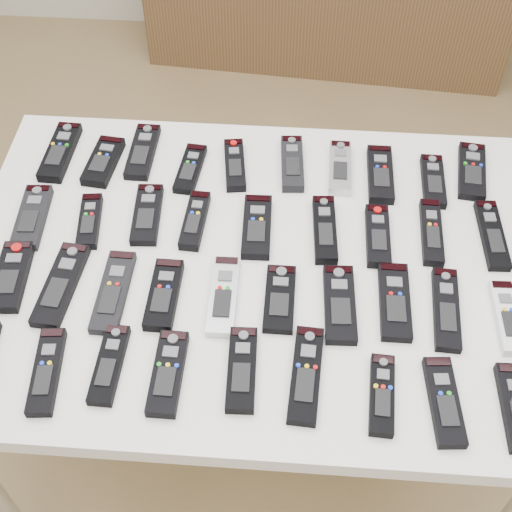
# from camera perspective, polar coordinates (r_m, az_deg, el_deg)

# --- Properties ---
(ground) EXTENTS (4.00, 4.00, 0.00)m
(ground) POSITION_cam_1_polar(r_m,az_deg,el_deg) (2.22, -2.79, -10.95)
(ground) COLOR olive
(ground) RESTS_ON ground
(table) EXTENTS (1.25, 0.88, 0.78)m
(table) POSITION_cam_1_polar(r_m,az_deg,el_deg) (1.55, 0.00, -1.83)
(table) COLOR white
(table) RESTS_ON ground
(remote_0) EXTENTS (0.06, 0.19, 0.02)m
(remote_0) POSITION_cam_1_polar(r_m,az_deg,el_deg) (1.79, -15.40, 8.03)
(remote_0) COLOR black
(remote_0) RESTS_ON table
(remote_1) EXTENTS (0.08, 0.16, 0.02)m
(remote_1) POSITION_cam_1_polar(r_m,az_deg,el_deg) (1.74, -12.12, 7.40)
(remote_1) COLOR black
(remote_1) RESTS_ON table
(remote_2) EXTENTS (0.06, 0.18, 0.02)m
(remote_2) POSITION_cam_1_polar(r_m,az_deg,el_deg) (1.75, -9.06, 8.24)
(remote_2) COLOR black
(remote_2) RESTS_ON table
(remote_3) EXTENTS (0.06, 0.16, 0.02)m
(remote_3) POSITION_cam_1_polar(r_m,az_deg,el_deg) (1.70, -5.28, 6.96)
(remote_3) COLOR black
(remote_3) RESTS_ON table
(remote_4) EXTENTS (0.07, 0.17, 0.02)m
(remote_4) POSITION_cam_1_polar(r_m,az_deg,el_deg) (1.70, -1.71, 7.29)
(remote_4) COLOR black
(remote_4) RESTS_ON table
(remote_5) EXTENTS (0.06, 0.18, 0.02)m
(remote_5) POSITION_cam_1_polar(r_m,az_deg,el_deg) (1.70, 2.92, 7.40)
(remote_5) COLOR black
(remote_5) RESTS_ON table
(remote_6) EXTENTS (0.05, 0.17, 0.02)m
(remote_6) POSITION_cam_1_polar(r_m,az_deg,el_deg) (1.70, 6.73, 7.02)
(remote_6) COLOR #B7B7BC
(remote_6) RESTS_ON table
(remote_7) EXTENTS (0.06, 0.18, 0.02)m
(remote_7) POSITION_cam_1_polar(r_m,az_deg,el_deg) (1.70, 9.91, 6.46)
(remote_7) COLOR black
(remote_7) RESTS_ON table
(remote_8) EXTENTS (0.05, 0.16, 0.02)m
(remote_8) POSITION_cam_1_polar(r_m,az_deg,el_deg) (1.71, 13.98, 5.83)
(remote_8) COLOR black
(remote_8) RESTS_ON table
(remote_9) EXTENTS (0.08, 0.18, 0.02)m
(remote_9) POSITION_cam_1_polar(r_m,az_deg,el_deg) (1.76, 16.88, 6.51)
(remote_9) COLOR black
(remote_9) RESTS_ON table
(remote_10) EXTENTS (0.07, 0.18, 0.02)m
(remote_10) POSITION_cam_1_polar(r_m,az_deg,el_deg) (1.65, -17.47, 2.99)
(remote_10) COLOR black
(remote_10) RESTS_ON table
(remote_11) EXTENTS (0.06, 0.16, 0.02)m
(remote_11) POSITION_cam_1_polar(r_m,az_deg,el_deg) (1.61, -13.17, 2.74)
(remote_11) COLOR black
(remote_11) RESTS_ON table
(remote_12) EXTENTS (0.07, 0.17, 0.02)m
(remote_12) POSITION_cam_1_polar(r_m,az_deg,el_deg) (1.60, -8.71, 3.31)
(remote_12) COLOR black
(remote_12) RESTS_ON table
(remote_13) EXTENTS (0.05, 0.16, 0.02)m
(remote_13) POSITION_cam_1_polar(r_m,az_deg,el_deg) (1.58, -4.92, 2.85)
(remote_13) COLOR black
(remote_13) RESTS_ON table
(remote_14) EXTENTS (0.07, 0.18, 0.02)m
(remote_14) POSITION_cam_1_polar(r_m,az_deg,el_deg) (1.56, 0.07, 2.36)
(remote_14) COLOR black
(remote_14) RESTS_ON table
(remote_15) EXTENTS (0.06, 0.19, 0.02)m
(remote_15) POSITION_cam_1_polar(r_m,az_deg,el_deg) (1.56, 5.52, 2.13)
(remote_15) COLOR black
(remote_15) RESTS_ON table
(remote_16) EXTENTS (0.05, 0.17, 0.02)m
(remote_16) POSITION_cam_1_polar(r_m,az_deg,el_deg) (1.56, 9.72, 1.60)
(remote_16) COLOR black
(remote_16) RESTS_ON table
(remote_17) EXTENTS (0.05, 0.18, 0.02)m
(remote_17) POSITION_cam_1_polar(r_m,az_deg,el_deg) (1.60, 13.87, 1.87)
(remote_17) COLOR black
(remote_17) RESTS_ON table
(remote_18) EXTENTS (0.06, 0.19, 0.02)m
(remote_18) POSITION_cam_1_polar(r_m,az_deg,el_deg) (1.63, 18.37, 1.61)
(remote_18) COLOR black
(remote_18) RESTS_ON table
(remote_19) EXTENTS (0.07, 0.18, 0.02)m
(remote_19) POSITION_cam_1_polar(r_m,az_deg,el_deg) (1.55, -18.98, -1.55)
(remote_19) COLOR black
(remote_19) RESTS_ON table
(remote_20) EXTENTS (0.08, 0.21, 0.02)m
(remote_20) POSITION_cam_1_polar(r_m,az_deg,el_deg) (1.51, -15.34, -2.23)
(remote_20) COLOR black
(remote_20) RESTS_ON table
(remote_21) EXTENTS (0.06, 0.20, 0.02)m
(remote_21) POSITION_cam_1_polar(r_m,az_deg,el_deg) (1.48, -11.34, -2.82)
(remote_21) COLOR black
(remote_21) RESTS_ON table
(remote_22) EXTENTS (0.06, 0.17, 0.02)m
(remote_22) POSITION_cam_1_polar(r_m,az_deg,el_deg) (1.45, -7.38, -3.08)
(remote_22) COLOR black
(remote_22) RESTS_ON table
(remote_23) EXTENTS (0.06, 0.19, 0.02)m
(remote_23) POSITION_cam_1_polar(r_m,az_deg,el_deg) (1.44, -2.62, -3.19)
(remote_23) COLOR #B7B7BC
(remote_23) RESTS_ON table
(remote_24) EXTENTS (0.06, 0.16, 0.02)m
(remote_24) POSITION_cam_1_polar(r_m,az_deg,el_deg) (1.44, 1.91, -3.44)
(remote_24) COLOR black
(remote_24) RESTS_ON table
(remote_25) EXTENTS (0.07, 0.19, 0.02)m
(remote_25) POSITION_cam_1_polar(r_m,az_deg,el_deg) (1.44, 6.71, -3.85)
(remote_25) COLOR black
(remote_25) RESTS_ON table
(remote_26) EXTENTS (0.06, 0.18, 0.02)m
(remote_26) POSITION_cam_1_polar(r_m,az_deg,el_deg) (1.46, 11.03, -3.59)
(remote_26) COLOR black
(remote_26) RESTS_ON table
(remote_27) EXTENTS (0.06, 0.20, 0.02)m
(remote_27) POSITION_cam_1_polar(r_m,az_deg,el_deg) (1.47, 14.97, -4.13)
(remote_27) COLOR black
(remote_27) RESTS_ON table
(remote_28) EXTENTS (0.05, 0.17, 0.02)m
(remote_28) POSITION_cam_1_polar(r_m,az_deg,el_deg) (1.50, 19.46, -4.64)
(remote_28) COLOR silver
(remote_28) RESTS_ON table
(remote_30) EXTENTS (0.06, 0.18, 0.02)m
(remote_30) POSITION_cam_1_polar(r_m,az_deg,el_deg) (1.40, -16.40, -8.83)
(remote_30) COLOR black
(remote_30) RESTS_ON table
(remote_31) EXTENTS (0.05, 0.17, 0.02)m
(remote_31) POSITION_cam_1_polar(r_m,az_deg,el_deg) (1.38, -11.66, -8.49)
(remote_31) COLOR black
(remote_31) RESTS_ON table
(remote_32) EXTENTS (0.06, 0.18, 0.02)m
(remote_32) POSITION_cam_1_polar(r_m,az_deg,el_deg) (1.35, -7.07, -9.28)
(remote_32) COLOR black
(remote_32) RESTS_ON table
(remote_33) EXTENTS (0.06, 0.18, 0.02)m
(remote_33) POSITION_cam_1_polar(r_m,az_deg,el_deg) (1.35, -1.14, -9.05)
(remote_33) COLOR black
(remote_33) RESTS_ON table
(remote_34) EXTENTS (0.06, 0.20, 0.02)m
(remote_34) POSITION_cam_1_polar(r_m,az_deg,el_deg) (1.34, 4.02, -9.45)
(remote_34) COLOR black
(remote_34) RESTS_ON table
(remote_35) EXTENTS (0.05, 0.16, 0.02)m
(remote_35) POSITION_cam_1_polar(r_m,az_deg,el_deg) (1.34, 10.04, -10.88)
(remote_35) COLOR black
(remote_35) RESTS_ON table
(remote_36) EXTENTS (0.07, 0.18, 0.02)m
(remote_36) POSITION_cam_1_polar(r_m,az_deg,el_deg) (1.36, 14.82, -11.19)
(remote_36) COLOR black
(remote_36) RESTS_ON table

